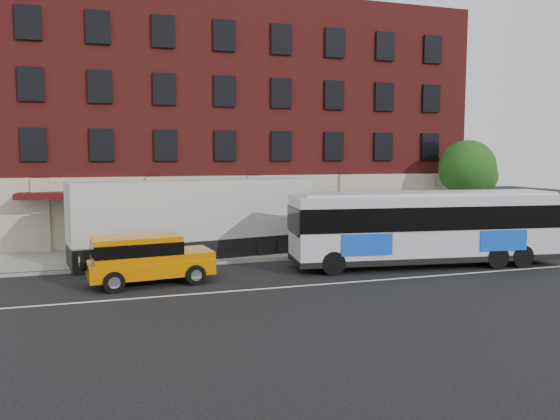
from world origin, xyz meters
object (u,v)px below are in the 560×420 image
object	(u,v)px
street_tree	(468,170)
city_bus	(426,225)
yellow_suv	(145,256)
sign_pole	(109,239)
shipping_container	(195,220)

from	to	relation	value
street_tree	city_bus	bearing A→B (deg)	-136.90
city_bus	yellow_suv	distance (m)	13.32
street_tree	city_bus	world-z (taller)	street_tree
city_bus	yellow_suv	bearing A→B (deg)	179.13
sign_pole	street_tree	distance (m)	22.49
sign_pole	shipping_container	xyz separation A→B (m)	(4.24, 1.45, 0.57)
sign_pole	yellow_suv	bearing A→B (deg)	-66.97
city_bus	shipping_container	xyz separation A→B (m)	(-10.46, 4.98, 0.03)
sign_pole	shipping_container	bearing A→B (deg)	18.90
city_bus	sign_pole	bearing A→B (deg)	166.52
city_bus	shipping_container	bearing A→B (deg)	154.55
street_tree	yellow_suv	bearing A→B (deg)	-162.11
sign_pole	city_bus	distance (m)	15.13
sign_pole	yellow_suv	xyz separation A→B (m)	(1.41, -3.32, -0.27)
yellow_suv	shipping_container	bearing A→B (deg)	59.33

